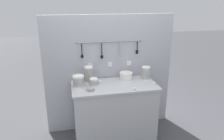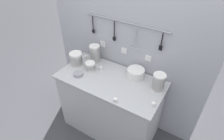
% 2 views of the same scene
% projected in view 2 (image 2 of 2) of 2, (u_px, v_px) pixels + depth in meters
% --- Properties ---
extents(ground_plane, '(20.00, 20.00, 0.00)m').
position_uv_depth(ground_plane, '(111.00, 126.00, 2.69)').
color(ground_plane, '#424247').
extents(counter, '(1.24, 0.62, 0.88)m').
position_uv_depth(counter, '(110.00, 105.00, 2.42)').
color(counter, '#B7BABC').
rests_on(counter, ground).
extents(back_wall, '(2.04, 0.11, 1.86)m').
position_uv_depth(back_wall, '(125.00, 61.00, 2.36)').
color(back_wall, '#A8AAB2').
rests_on(back_wall, ground).
extents(bowl_stack_short_front, '(0.16, 0.16, 0.17)m').
position_uv_depth(bowl_stack_short_front, '(76.00, 59.00, 2.33)').
color(bowl_stack_short_front, white).
rests_on(bowl_stack_short_front, counter).
extents(bowl_stack_tall_left, '(0.13, 0.13, 0.20)m').
position_uv_depth(bowl_stack_tall_left, '(159.00, 82.00, 1.96)').
color(bowl_stack_tall_left, white).
rests_on(bowl_stack_tall_left, counter).
extents(bowl_stack_nested_right, '(0.12, 0.12, 0.11)m').
position_uv_depth(bowl_stack_nested_right, '(90.00, 66.00, 2.26)').
color(bowl_stack_nested_right, white).
rests_on(bowl_stack_nested_right, counter).
extents(bowl_stack_wide_centre, '(0.13, 0.13, 0.24)m').
position_uv_depth(bowl_stack_wide_centre, '(95.00, 54.00, 2.36)').
color(bowl_stack_wide_centre, white).
rests_on(bowl_stack_wide_centre, counter).
extents(plate_stack, '(0.20, 0.20, 0.11)m').
position_uv_depth(plate_stack, '(136.00, 73.00, 2.16)').
color(plate_stack, white).
rests_on(plate_stack, counter).
extents(steel_mixing_bowl, '(0.11, 0.11, 0.04)m').
position_uv_depth(steel_mixing_bowl, '(78.00, 74.00, 2.20)').
color(steel_mixing_bowl, '#93969E').
rests_on(steel_mixing_bowl, counter).
extents(cup_edge_far, '(0.04, 0.04, 0.04)m').
position_uv_depth(cup_edge_far, '(101.00, 68.00, 2.29)').
color(cup_edge_far, white).
rests_on(cup_edge_far, counter).
extents(cup_back_right, '(0.04, 0.04, 0.04)m').
position_uv_depth(cup_back_right, '(153.00, 104.00, 1.82)').
color(cup_back_right, white).
rests_on(cup_back_right, counter).
extents(cup_front_left, '(0.04, 0.04, 0.04)m').
position_uv_depth(cup_front_left, '(115.00, 100.00, 1.87)').
color(cup_front_left, white).
rests_on(cup_front_left, counter).
extents(cup_mid_row, '(0.04, 0.04, 0.04)m').
position_uv_depth(cup_mid_row, '(86.00, 57.00, 2.49)').
color(cup_mid_row, white).
rests_on(cup_mid_row, counter).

